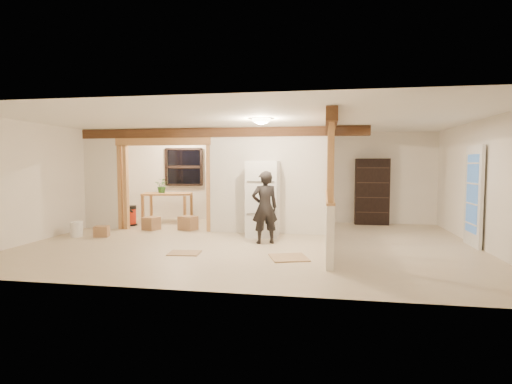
% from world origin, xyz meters
% --- Properties ---
extents(floor, '(9.00, 6.50, 0.01)m').
position_xyz_m(floor, '(0.00, 0.00, -0.01)').
color(floor, '#C4B292').
rests_on(floor, ground).
extents(ceiling, '(9.00, 6.50, 0.01)m').
position_xyz_m(ceiling, '(0.00, 0.00, 2.50)').
color(ceiling, white).
extents(wall_back, '(9.00, 0.01, 2.50)m').
position_xyz_m(wall_back, '(0.00, 3.25, 1.25)').
color(wall_back, white).
rests_on(wall_back, floor).
extents(wall_front, '(9.00, 0.01, 2.50)m').
position_xyz_m(wall_front, '(0.00, -3.25, 1.25)').
color(wall_front, white).
rests_on(wall_front, floor).
extents(wall_left, '(0.01, 6.50, 2.50)m').
position_xyz_m(wall_left, '(-4.50, 0.00, 1.25)').
color(wall_left, white).
rests_on(wall_left, floor).
extents(wall_right, '(0.01, 6.50, 2.50)m').
position_xyz_m(wall_right, '(4.50, 0.00, 1.25)').
color(wall_right, white).
rests_on(wall_right, floor).
extents(partition_left_stub, '(0.90, 0.12, 2.50)m').
position_xyz_m(partition_left_stub, '(-4.05, 1.20, 1.25)').
color(partition_left_stub, silver).
rests_on(partition_left_stub, floor).
extents(partition_center, '(2.80, 0.12, 2.50)m').
position_xyz_m(partition_center, '(0.20, 1.20, 1.25)').
color(partition_center, silver).
rests_on(partition_center, floor).
extents(doorway_frame, '(2.46, 0.14, 2.20)m').
position_xyz_m(doorway_frame, '(-2.40, 1.20, 1.10)').
color(doorway_frame, tan).
rests_on(doorway_frame, floor).
extents(header_beam_back, '(7.00, 0.18, 0.22)m').
position_xyz_m(header_beam_back, '(-1.00, 1.20, 2.38)').
color(header_beam_back, '#54331C').
rests_on(header_beam_back, ceiling).
extents(header_beam_right, '(0.18, 3.30, 0.22)m').
position_xyz_m(header_beam_right, '(1.60, -0.40, 2.38)').
color(header_beam_right, '#54331C').
rests_on(header_beam_right, ceiling).
extents(pony_wall, '(0.12, 3.20, 1.00)m').
position_xyz_m(pony_wall, '(1.60, -0.40, 0.50)').
color(pony_wall, silver).
rests_on(pony_wall, floor).
extents(stud_partition, '(0.14, 3.20, 1.32)m').
position_xyz_m(stud_partition, '(1.60, -0.40, 1.66)').
color(stud_partition, tan).
rests_on(stud_partition, pony_wall).
extents(window_back, '(1.12, 0.10, 1.10)m').
position_xyz_m(window_back, '(-2.60, 3.17, 1.55)').
color(window_back, black).
rests_on(window_back, wall_back).
extents(french_door, '(0.12, 0.86, 2.00)m').
position_xyz_m(french_door, '(4.42, 0.40, 1.00)').
color(french_door, white).
rests_on(french_door, floor).
extents(ceiling_dome_main, '(0.36, 0.36, 0.16)m').
position_xyz_m(ceiling_dome_main, '(0.30, -0.50, 2.48)').
color(ceiling_dome_main, '#FFEABF').
rests_on(ceiling_dome_main, ceiling).
extents(ceiling_dome_util, '(0.32, 0.32, 0.14)m').
position_xyz_m(ceiling_dome_util, '(-2.50, 2.30, 2.48)').
color(ceiling_dome_util, '#FFEABF').
rests_on(ceiling_dome_util, ceiling).
extents(hanging_bulb, '(0.07, 0.07, 0.07)m').
position_xyz_m(hanging_bulb, '(-2.00, 1.60, 2.18)').
color(hanging_bulb, '#FFD88C').
rests_on(hanging_bulb, ceiling).
extents(refrigerator, '(0.70, 0.68, 1.71)m').
position_xyz_m(refrigerator, '(0.14, 0.80, 0.85)').
color(refrigerator, silver).
rests_on(refrigerator, floor).
extents(woman, '(0.64, 0.54, 1.50)m').
position_xyz_m(woman, '(0.30, -0.03, 0.75)').
color(woman, black).
rests_on(woman, floor).
extents(work_table, '(1.43, 0.92, 0.83)m').
position_xyz_m(work_table, '(-2.81, 2.41, 0.42)').
color(work_table, tan).
rests_on(work_table, floor).
extents(potted_plant, '(0.39, 0.35, 0.40)m').
position_xyz_m(potted_plant, '(-2.96, 2.42, 1.03)').
color(potted_plant, '#317029').
rests_on(potted_plant, work_table).
extents(shop_vac, '(0.46, 0.46, 0.54)m').
position_xyz_m(shop_vac, '(-3.60, 1.71, 0.27)').
color(shop_vac, '#A71F0C').
rests_on(shop_vac, floor).
extents(bookshelf, '(0.89, 0.30, 1.78)m').
position_xyz_m(bookshelf, '(2.77, 3.03, 0.89)').
color(bookshelf, black).
rests_on(bookshelf, floor).
extents(bucket, '(0.33, 0.33, 0.34)m').
position_xyz_m(bucket, '(-3.99, 0.00, 0.17)').
color(bucket, silver).
rests_on(bucket, floor).
extents(box_util_a, '(0.48, 0.45, 0.34)m').
position_xyz_m(box_util_a, '(-1.83, 1.33, 0.17)').
color(box_util_a, '#986E4A').
rests_on(box_util_a, floor).
extents(box_util_b, '(0.44, 0.44, 0.32)m').
position_xyz_m(box_util_b, '(-2.74, 1.18, 0.16)').
color(box_util_b, '#986E4A').
rests_on(box_util_b, floor).
extents(box_front, '(0.35, 0.31, 0.24)m').
position_xyz_m(box_front, '(-3.43, 0.08, 0.12)').
color(box_front, '#986E4A').
rests_on(box_front, floor).
extents(floor_panel_near, '(0.78, 0.78, 0.02)m').
position_xyz_m(floor_panel_near, '(0.91, -1.25, 0.01)').
color(floor_panel_near, tan).
rests_on(floor_panel_near, floor).
extents(floor_panel_far, '(0.60, 0.50, 0.02)m').
position_xyz_m(floor_panel_far, '(-1.01, -1.21, 0.01)').
color(floor_panel_far, tan).
rests_on(floor_panel_far, floor).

